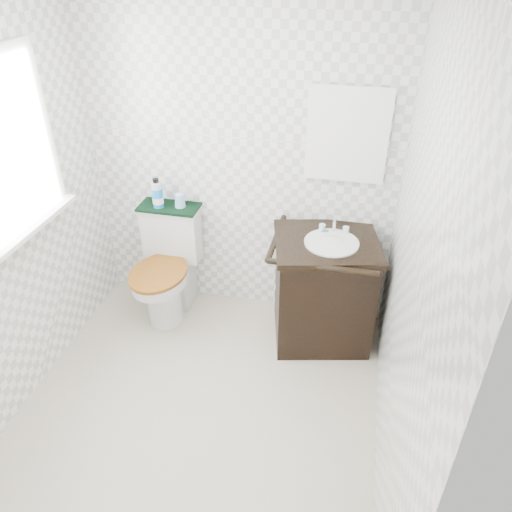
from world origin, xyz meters
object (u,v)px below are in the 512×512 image
at_px(mouthwash_bottle, 157,194).
at_px(cup, 180,201).
at_px(toilet, 169,270).
at_px(trash_bin, 290,297).
at_px(vanity, 323,288).

bearing_deg(mouthwash_bottle, cup, 12.79).
distance_m(toilet, trash_bin, 0.96).
xyz_separation_m(vanity, cup, (-1.10, 0.20, 0.47)).
relative_size(toilet, vanity, 0.91).
height_order(toilet, mouthwash_bottle, mouthwash_bottle).
distance_m(trash_bin, mouthwash_bottle, 1.27).
bearing_deg(trash_bin, mouthwash_bottle, -177.94).
relative_size(mouthwash_bottle, cup, 2.26).
xyz_separation_m(toilet, mouthwash_bottle, (-0.07, 0.10, 0.59)).
relative_size(vanity, mouthwash_bottle, 4.16).
bearing_deg(trash_bin, cup, -179.95).
height_order(toilet, trash_bin, toilet).
xyz_separation_m(vanity, trash_bin, (-0.26, 0.20, -0.27)).
relative_size(vanity, trash_bin, 2.92).
xyz_separation_m(mouthwash_bottle, cup, (0.15, 0.04, -0.05)).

